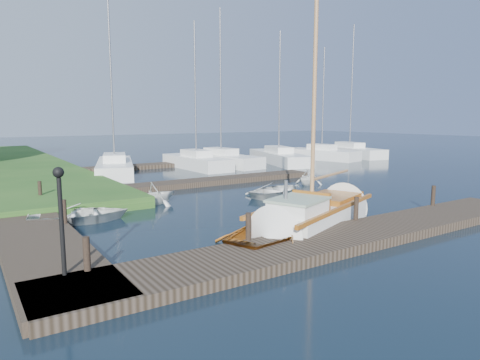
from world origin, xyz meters
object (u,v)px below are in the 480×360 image
mooring_post_0 (87,254)px  lamp_post (60,206)px  tender_a (79,212)px  marina_boat_4 (279,156)px  sailboat (316,216)px  tender_c (278,188)px  mooring_post_2 (356,208)px  marina_boat_7 (349,150)px  marina_boat_2 (196,161)px  tender_b (155,192)px  marina_boat_6 (322,153)px  mooring_post_5 (40,190)px  dinghy (276,228)px  mooring_post_4 (64,212)px  tender_d (308,176)px  mooring_post_1 (248,227)px  marina_boat_3 (221,158)px  mooring_post_3 (433,195)px  marina_boat_0 (115,166)px

mooring_post_0 → lamp_post: lamp_post is taller
tender_a → marina_boat_4: bearing=-45.3°
lamp_post → marina_boat_4: bearing=41.6°
sailboat → tender_c: sailboat is taller
sailboat → tender_a: (-6.90, 5.14, 0.02)m
mooring_post_2 → marina_boat_7: bearing=42.9°
marina_boat_2 → mooring_post_2: bearing=167.8°
tender_b → tender_c: bearing=-114.5°
marina_boat_6 → mooring_post_2: bearing=125.9°
mooring_post_5 → marina_boat_2: size_ratio=0.07×
mooring_post_0 → marina_boat_6: (25.44, 18.67, -0.13)m
tender_c → marina_boat_2: (1.92, 12.30, 0.23)m
dinghy → tender_b: 7.50m
mooring_post_4 → mooring_post_0: bearing=-95.7°
mooring_post_0 → tender_d: 16.55m
mooring_post_4 → mooring_post_5: 5.00m
mooring_post_1 → tender_a: bearing=117.6°
mooring_post_2 → mooring_post_4: same height
mooring_post_5 → tender_c: (10.19, -3.52, -0.36)m
mooring_post_5 → marina_boat_6: (24.94, 8.67, -0.13)m
tender_a → marina_boat_3: 19.14m
mooring_post_3 → marina_boat_7: size_ratio=0.06×
tender_d → marina_boat_7: bearing=-83.8°
mooring_post_1 → dinghy: bearing=13.4°
marina_boat_7 → marina_boat_4: bearing=105.5°
lamp_post → marina_boat_0: (6.88, 18.61, -1.29)m
sailboat → tender_d: (6.18, 7.20, 0.17)m
mooring_post_0 → sailboat: size_ratio=0.08×
marina_boat_0 → marina_boat_4: size_ratio=1.10×
mooring_post_0 → tender_d: mooring_post_0 is taller
mooring_post_2 → mooring_post_5: 13.12m
sailboat → tender_b: bearing=95.4°
tender_d → marina_boat_4: (5.87, 10.11, 0.05)m
mooring_post_0 → tender_b: bearing=58.2°
mooring_post_0 → tender_d: (14.33, 8.28, -0.19)m
marina_boat_3 → mooring_post_0: bearing=134.3°
sailboat → marina_boat_6: bearing=24.2°
sailboat → tender_c: (2.54, 5.40, -0.00)m
mooring_post_0 → marina_boat_2: (12.61, 18.78, -0.13)m
marina_boat_3 → marina_boat_4: 5.16m
mooring_post_3 → mooring_post_5: same height
tender_a → marina_boat_7: 31.62m
marina_boat_3 → marina_boat_4: (5.07, -0.99, -0.02)m
mooring_post_0 → mooring_post_3: 13.50m
mooring_post_1 → marina_boat_2: 20.46m
mooring_post_5 → lamp_post: (-1.00, -10.00, 1.17)m
dinghy → marina_boat_0: 18.32m
mooring_post_1 → tender_b: tender_b is taller
tender_c → marina_boat_0: 12.88m
mooring_post_5 → marina_boat_4: (19.70, 8.39, -0.14)m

